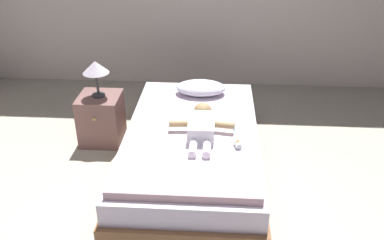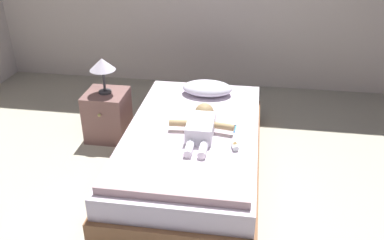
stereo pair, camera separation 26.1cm
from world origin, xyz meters
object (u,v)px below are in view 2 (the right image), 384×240
(pillow, at_px, (207,88))
(toothbrush, at_px, (235,128))
(nightstand, at_px, (108,115))
(baby_bottle, at_px, (235,146))
(baby, at_px, (201,125))
(lamp, at_px, (102,66))
(bed, at_px, (192,151))

(pillow, xyz_separation_m, toothbrush, (0.32, -0.66, -0.06))
(nightstand, xyz_separation_m, baby_bottle, (1.27, -0.67, 0.18))
(baby, height_order, toothbrush, baby)
(baby, xyz_separation_m, toothbrush, (0.27, 0.11, -0.06))
(lamp, bearing_deg, baby_bottle, -27.89)
(toothbrush, bearing_deg, baby_bottle, -87.23)
(toothbrush, bearing_deg, pillow, 115.69)
(pillow, bearing_deg, baby_bottle, -71.19)
(toothbrush, relative_size, nightstand, 0.26)
(pillow, bearing_deg, toothbrush, -64.31)
(baby_bottle, bearing_deg, nightstand, 152.11)
(baby, xyz_separation_m, lamp, (-0.98, 0.46, 0.29))
(bed, bearing_deg, toothbrush, 13.51)
(bed, bearing_deg, baby_bottle, -32.03)
(bed, xyz_separation_m, toothbrush, (0.35, 0.09, 0.21))
(pillow, height_order, baby_bottle, pillow)
(baby, xyz_separation_m, baby_bottle, (0.29, -0.21, -0.04))
(baby, relative_size, baby_bottle, 6.99)
(pillow, bearing_deg, bed, -92.92)
(nightstand, bearing_deg, baby, -25.19)
(nightstand, relative_size, baby_bottle, 4.86)
(lamp, distance_m, baby_bottle, 1.47)
(bed, height_order, baby_bottle, baby_bottle)
(bed, distance_m, pillow, 0.79)
(bed, distance_m, baby_bottle, 0.49)
(baby_bottle, bearing_deg, bed, 147.97)
(baby_bottle, bearing_deg, toothbrush, 92.77)
(pillow, bearing_deg, nightstand, -162.09)
(lamp, bearing_deg, toothbrush, -15.81)
(baby, bearing_deg, baby_bottle, -36.09)
(bed, xyz_separation_m, lamp, (-0.90, 0.44, 0.56))
(bed, height_order, toothbrush, toothbrush)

